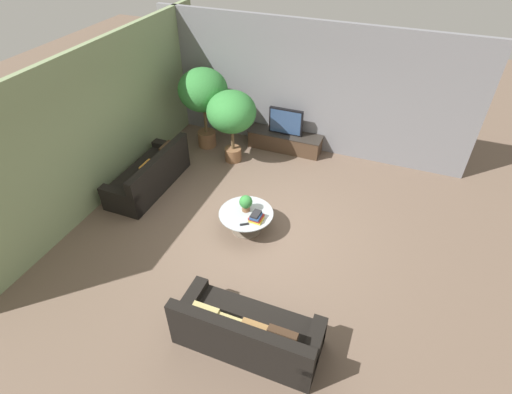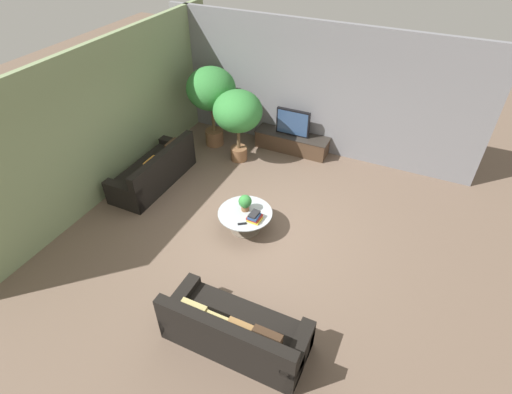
{
  "view_description": "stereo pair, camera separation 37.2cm",
  "coord_description": "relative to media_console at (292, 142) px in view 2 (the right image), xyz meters",
  "views": [
    {
      "loc": [
        2.1,
        -5.19,
        5.21
      ],
      "look_at": [
        -0.06,
        0.26,
        0.55
      ],
      "focal_mm": 28.0,
      "sensor_mm": 36.0,
      "label": 1
    },
    {
      "loc": [
        2.44,
        -5.05,
        5.21
      ],
      "look_at": [
        -0.06,
        0.26,
        0.55
      ],
      "focal_mm": 28.0,
      "sensor_mm": 36.0,
      "label": 2
    }
  ],
  "objects": [
    {
      "name": "television",
      "position": [
        -0.0,
        -0.0,
        0.52
      ],
      "size": [
        0.81,
        0.13,
        0.64
      ],
      "color": "black",
      "rests_on": "media_console"
    },
    {
      "name": "coffee_table",
      "position": [
        0.24,
        -3.03,
        0.06
      ],
      "size": [
        1.01,
        1.01,
        0.41
      ],
      "color": "#756656",
      "rests_on": "ground"
    },
    {
      "name": "book_stack",
      "position": [
        0.49,
        -3.14,
        0.26
      ],
      "size": [
        0.24,
        0.26,
        0.16
      ],
      "color": "gold",
      "rests_on": "coffee_table"
    },
    {
      "name": "potted_plant_tabletop",
      "position": [
        0.21,
        -2.96,
        0.37
      ],
      "size": [
        0.24,
        0.24,
        0.33
      ],
      "color": "brown",
      "rests_on": "coffee_table"
    },
    {
      "name": "couch_near_entry",
      "position": [
        1.18,
        -5.25,
        0.06
      ],
      "size": [
        2.03,
        0.84,
        0.84
      ],
      "rotation": [
        0.0,
        0.0,
        3.14
      ],
      "color": "black",
      "rests_on": "ground"
    },
    {
      "name": "remote_black",
      "position": [
        0.34,
        -3.34,
        0.19
      ],
      "size": [
        0.15,
        0.12,
        0.02
      ],
      "primitive_type": "cube",
      "rotation": [
        0.0,
        0.0,
        -0.97
      ],
      "color": "black",
      "rests_on": "coffee_table"
    },
    {
      "name": "potted_palm_corner",
      "position": [
        -0.98,
        -0.91,
        0.97
      ],
      "size": [
        1.1,
        1.1,
        1.7
      ],
      "color": "brown",
      "rests_on": "ground"
    },
    {
      "name": "media_console",
      "position": [
        0.0,
        0.0,
        0.0
      ],
      "size": [
        1.79,
        0.5,
        0.44
      ],
      "color": "#473323",
      "rests_on": "ground"
    },
    {
      "name": "ground_plane",
      "position": [
        0.37,
        -2.94,
        -0.23
      ],
      "size": [
        24.0,
        24.0,
        0.0
      ],
      "primitive_type": "plane",
      "color": "brown"
    },
    {
      "name": "back_wall_stone",
      "position": [
        0.37,
        0.32,
        1.27
      ],
      "size": [
        7.4,
        0.12,
        3.0
      ],
      "primitive_type": "cube",
      "color": "slate",
      "rests_on": "ground"
    },
    {
      "name": "side_wall_left",
      "position": [
        -2.89,
        -2.74,
        1.27
      ],
      "size": [
        0.12,
        7.4,
        3.0
      ],
      "primitive_type": "cube",
      "color": "gray",
      "rests_on": "ground"
    },
    {
      "name": "potted_palm_tall",
      "position": [
        -1.85,
        -0.54,
        1.16
      ],
      "size": [
        1.14,
        1.14,
        1.95
      ],
      "color": "brown",
      "rests_on": "ground"
    },
    {
      "name": "couch_by_wall",
      "position": [
        -2.19,
        -2.53,
        0.06
      ],
      "size": [
        0.84,
        2.08,
        0.84
      ],
      "rotation": [
        0.0,
        0.0,
        -1.57
      ],
      "color": "black",
      "rests_on": "ground"
    }
  ]
}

